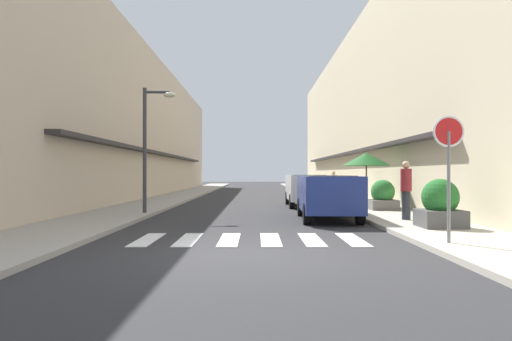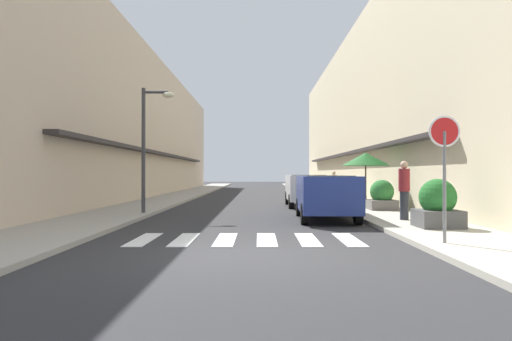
{
  "view_description": "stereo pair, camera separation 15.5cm",
  "coord_description": "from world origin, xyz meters",
  "px_view_note": "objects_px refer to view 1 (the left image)",
  "views": [
    {
      "loc": [
        0.14,
        -8.79,
        1.54
      ],
      "look_at": [
        0.14,
        15.8,
        1.69
      ],
      "focal_mm": 32.85,
      "sensor_mm": 36.0,
      "label": 1
    },
    {
      "loc": [
        0.3,
        -8.79,
        1.54
      ],
      "look_at": [
        0.14,
        15.8,
        1.69
      ],
      "focal_mm": 32.85,
      "sensor_mm": 36.0,
      "label": 2
    }
  ],
  "objects_px": {
    "round_street_sign": "(448,145)",
    "pedestrian_walking_far": "(334,184)",
    "cafe_umbrella": "(366,160)",
    "planter_far": "(354,191)",
    "pedestrian_walking_near": "(406,189)",
    "street_lamp": "(151,135)",
    "parked_car_near": "(328,192)",
    "parked_car_mid": "(307,187)",
    "planter_midblock": "(383,196)",
    "planter_corner": "(440,205)"
  },
  "relations": [
    {
      "from": "cafe_umbrella",
      "to": "round_street_sign",
      "type": "bearing_deg",
      "value": -94.14
    },
    {
      "from": "pedestrian_walking_far",
      "to": "street_lamp",
      "type": "bearing_deg",
      "value": 51.38
    },
    {
      "from": "planter_far",
      "to": "planter_corner",
      "type": "bearing_deg",
      "value": -90.16
    },
    {
      "from": "round_street_sign",
      "to": "parked_car_near",
      "type": "bearing_deg",
      "value": 105.21
    },
    {
      "from": "planter_midblock",
      "to": "pedestrian_walking_far",
      "type": "bearing_deg",
      "value": 93.39
    },
    {
      "from": "parked_car_near",
      "to": "planter_far",
      "type": "distance_m",
      "value": 8.33
    },
    {
      "from": "parked_car_near",
      "to": "cafe_umbrella",
      "type": "relative_size",
      "value": 1.91
    },
    {
      "from": "street_lamp",
      "to": "cafe_umbrella",
      "type": "relative_size",
      "value": 1.96
    },
    {
      "from": "planter_corner",
      "to": "planter_midblock",
      "type": "relative_size",
      "value": 1.09
    },
    {
      "from": "parked_car_mid",
      "to": "pedestrian_walking_near",
      "type": "xyz_separation_m",
      "value": [
        2.24,
        -7.4,
        0.15
      ]
    },
    {
      "from": "round_street_sign",
      "to": "pedestrian_walking_far",
      "type": "bearing_deg",
      "value": 88.29
    },
    {
      "from": "cafe_umbrella",
      "to": "planter_far",
      "type": "height_order",
      "value": "cafe_umbrella"
    },
    {
      "from": "cafe_umbrella",
      "to": "pedestrian_walking_near",
      "type": "bearing_deg",
      "value": -90.96
    },
    {
      "from": "street_lamp",
      "to": "pedestrian_walking_near",
      "type": "relative_size",
      "value": 2.51
    },
    {
      "from": "parked_car_near",
      "to": "cafe_umbrella",
      "type": "distance_m",
      "value": 5.19
    },
    {
      "from": "cafe_umbrella",
      "to": "pedestrian_walking_near",
      "type": "height_order",
      "value": "cafe_umbrella"
    },
    {
      "from": "parked_car_near",
      "to": "street_lamp",
      "type": "relative_size",
      "value": 0.98
    },
    {
      "from": "parked_car_mid",
      "to": "cafe_umbrella",
      "type": "distance_m",
      "value": 3.21
    },
    {
      "from": "cafe_umbrella",
      "to": "planter_midblock",
      "type": "distance_m",
      "value": 2.17
    },
    {
      "from": "parked_car_mid",
      "to": "planter_corner",
      "type": "bearing_deg",
      "value": -75.07
    },
    {
      "from": "planter_corner",
      "to": "planter_far",
      "type": "bearing_deg",
      "value": 89.84
    },
    {
      "from": "planter_far",
      "to": "pedestrian_walking_far",
      "type": "xyz_separation_m",
      "value": [
        -0.43,
        3.54,
        0.26
      ]
    },
    {
      "from": "cafe_umbrella",
      "to": "planter_midblock",
      "type": "height_order",
      "value": "cafe_umbrella"
    },
    {
      "from": "street_lamp",
      "to": "parked_car_near",
      "type": "bearing_deg",
      "value": -13.61
    },
    {
      "from": "parked_car_mid",
      "to": "cafe_umbrella",
      "type": "height_order",
      "value": "cafe_umbrella"
    },
    {
      "from": "round_street_sign",
      "to": "pedestrian_walking_near",
      "type": "distance_m",
      "value": 4.91
    },
    {
      "from": "planter_midblock",
      "to": "pedestrian_walking_near",
      "type": "relative_size",
      "value": 0.65
    },
    {
      "from": "parked_car_near",
      "to": "planter_midblock",
      "type": "distance_m",
      "value": 3.93
    },
    {
      "from": "parked_car_mid",
      "to": "round_street_sign",
      "type": "xyz_separation_m",
      "value": [
        1.58,
        -12.15,
        1.19
      ]
    },
    {
      "from": "round_street_sign",
      "to": "pedestrian_walking_near",
      "type": "height_order",
      "value": "round_street_sign"
    },
    {
      "from": "pedestrian_walking_near",
      "to": "planter_midblock",
      "type": "bearing_deg",
      "value": -80.19
    },
    {
      "from": "pedestrian_walking_near",
      "to": "planter_corner",
      "type": "bearing_deg",
      "value": 112.73
    },
    {
      "from": "parked_car_mid",
      "to": "pedestrian_walking_far",
      "type": "xyz_separation_m",
      "value": [
        2.1,
        5.15,
        0.0
      ]
    },
    {
      "from": "cafe_umbrella",
      "to": "pedestrian_walking_near",
      "type": "distance_m",
      "value": 5.66
    },
    {
      "from": "street_lamp",
      "to": "pedestrian_walking_near",
      "type": "distance_m",
      "value": 8.99
    },
    {
      "from": "round_street_sign",
      "to": "planter_far",
      "type": "distance_m",
      "value": 13.87
    },
    {
      "from": "street_lamp",
      "to": "planter_midblock",
      "type": "relative_size",
      "value": 3.86
    },
    {
      "from": "planter_corner",
      "to": "planter_midblock",
      "type": "height_order",
      "value": "planter_corner"
    },
    {
      "from": "planter_far",
      "to": "pedestrian_walking_near",
      "type": "relative_size",
      "value": 0.66
    },
    {
      "from": "street_lamp",
      "to": "parked_car_mid",
      "type": "bearing_deg",
      "value": 38.02
    },
    {
      "from": "pedestrian_walking_far",
      "to": "cafe_umbrella",
      "type": "bearing_deg",
      "value": 92.94
    },
    {
      "from": "pedestrian_walking_near",
      "to": "pedestrian_walking_far",
      "type": "xyz_separation_m",
      "value": [
        -0.14,
        12.55,
        -0.15
      ]
    },
    {
      "from": "parked_car_near",
      "to": "round_street_sign",
      "type": "relative_size",
      "value": 1.69
    },
    {
      "from": "street_lamp",
      "to": "planter_corner",
      "type": "xyz_separation_m",
      "value": [
        8.68,
        -4.55,
        -2.23
      ]
    },
    {
      "from": "planter_midblock",
      "to": "planter_far",
      "type": "relative_size",
      "value": 0.98
    },
    {
      "from": "parked_car_mid",
      "to": "round_street_sign",
      "type": "distance_m",
      "value": 12.31
    },
    {
      "from": "street_lamp",
      "to": "pedestrian_walking_near",
      "type": "height_order",
      "value": "street_lamp"
    },
    {
      "from": "parked_car_mid",
      "to": "pedestrian_walking_far",
      "type": "relative_size",
      "value": 2.82
    },
    {
      "from": "planter_far",
      "to": "pedestrian_walking_far",
      "type": "bearing_deg",
      "value": 96.96
    },
    {
      "from": "round_street_sign",
      "to": "planter_midblock",
      "type": "bearing_deg",
      "value": 83.33
    }
  ]
}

